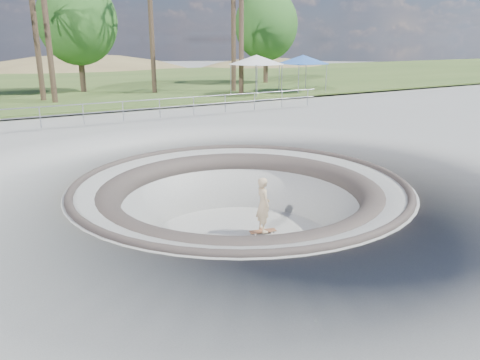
# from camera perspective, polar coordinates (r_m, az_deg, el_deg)

# --- Properties ---
(ground) EXTENTS (180.00, 180.00, 0.00)m
(ground) POSITION_cam_1_polar(r_m,az_deg,el_deg) (14.37, 0.03, -0.34)
(ground) COLOR #AAABA5
(ground) RESTS_ON ground
(skate_bowl) EXTENTS (14.00, 14.00, 4.10)m
(skate_bowl) POSITION_cam_1_polar(r_m,az_deg,el_deg) (15.01, 0.03, -7.03)
(skate_bowl) COLOR #AAABA5
(skate_bowl) RESTS_ON ground
(grass_strip) EXTENTS (180.00, 36.00, 0.12)m
(grass_strip) POSITION_cam_1_polar(r_m,az_deg,el_deg) (46.55, -21.98, 10.64)
(grass_strip) COLOR #3A5722
(grass_strip) RESTS_ON ground
(distant_hills) EXTENTS (103.20, 45.00, 28.60)m
(distant_hills) POSITION_cam_1_polar(r_m,az_deg,el_deg) (70.75, -21.30, 6.48)
(distant_hills) COLOR brown
(distant_hills) RESTS_ON ground
(safety_railing) EXTENTS (25.00, 0.06, 1.03)m
(safety_railing) POSITION_cam_1_polar(r_m,az_deg,el_deg) (25.09, -14.07, 8.17)
(safety_railing) COLOR #93959B
(safety_railing) RESTS_ON ground
(skateboard) EXTENTS (0.92, 0.45, 0.09)m
(skateboard) POSITION_cam_1_polar(r_m,az_deg,el_deg) (15.50, 2.80, -6.25)
(skateboard) COLOR #955C3B
(skateboard) RESTS_ON ground
(skater) EXTENTS (0.54, 0.73, 1.83)m
(skater) POSITION_cam_1_polar(r_m,az_deg,el_deg) (15.16, 2.85, -2.99)
(skater) COLOR tan
(skater) RESTS_ON skateboard
(canopy_white) EXTENTS (5.51, 5.51, 2.87)m
(canopy_white) POSITION_cam_1_polar(r_m,az_deg,el_deg) (35.47, 2.01, 14.43)
(canopy_white) COLOR #93959B
(canopy_white) RESTS_ON ground
(canopy_blue) EXTENTS (5.56, 5.56, 2.81)m
(canopy_blue) POSITION_cam_1_polar(r_m,az_deg,el_deg) (37.77, 7.69, 14.36)
(canopy_blue) COLOR #93959B
(canopy_blue) RESTS_ON ground
(bushy_tree_mid) EXTENTS (5.99, 5.44, 8.64)m
(bushy_tree_mid) POSITION_cam_1_polar(r_m,az_deg,el_deg) (39.37, -19.22, 17.78)
(bushy_tree_mid) COLOR brown
(bushy_tree_mid) RESTS_ON ground
(bushy_tree_right) EXTENTS (5.97, 5.42, 8.61)m
(bushy_tree_right) POSITION_cam_1_polar(r_m,az_deg,el_deg) (45.52, 3.23, 18.35)
(bushy_tree_right) COLOR brown
(bushy_tree_right) RESTS_ON ground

